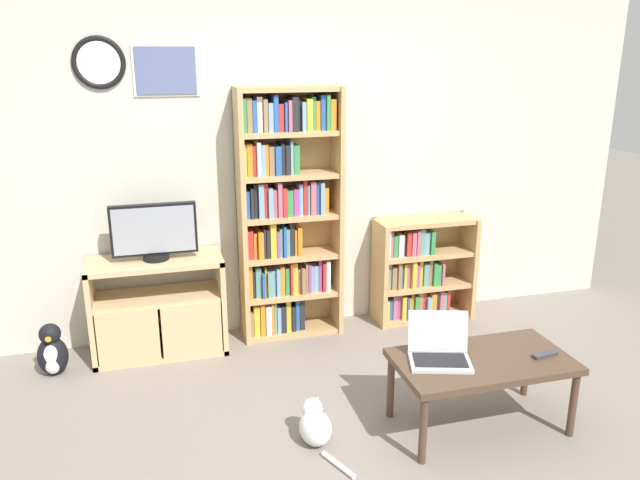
{
  "coord_description": "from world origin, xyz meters",
  "views": [
    {
      "loc": [
        -1.07,
        -2.78,
        2.14
      ],
      "look_at": [
        -0.02,
        0.98,
        0.94
      ],
      "focal_mm": 35.0,
      "sensor_mm": 36.0,
      "label": 1
    }
  ],
  "objects_px": {
    "television": "(154,232)",
    "remote_near_laptop": "(545,355)",
    "bookshelf_tall": "(285,215)",
    "penguin_figurine": "(52,352)",
    "cat": "(315,425)",
    "bookshelf_short": "(417,272)",
    "tv_stand": "(159,307)",
    "laptop": "(439,349)",
    "coffee_table": "(482,366)"
  },
  "relations": [
    {
      "from": "television",
      "to": "remote_near_laptop",
      "type": "bearing_deg",
      "value": -36.11
    },
    {
      "from": "bookshelf_short",
      "to": "penguin_figurine",
      "type": "bearing_deg",
      "value": -175.18
    },
    {
      "from": "television",
      "to": "bookshelf_short",
      "type": "relative_size",
      "value": 0.7
    },
    {
      "from": "tv_stand",
      "to": "laptop",
      "type": "relative_size",
      "value": 2.3
    },
    {
      "from": "penguin_figurine",
      "to": "tv_stand",
      "type": "bearing_deg",
      "value": 10.84
    },
    {
      "from": "tv_stand",
      "to": "bookshelf_short",
      "type": "relative_size",
      "value": 1.11
    },
    {
      "from": "penguin_figurine",
      "to": "cat",
      "type": "bearing_deg",
      "value": -38.62
    },
    {
      "from": "cat",
      "to": "laptop",
      "type": "bearing_deg",
      "value": -5.0
    },
    {
      "from": "bookshelf_tall",
      "to": "remote_near_laptop",
      "type": "distance_m",
      "value": 2.07
    },
    {
      "from": "bookshelf_short",
      "to": "laptop",
      "type": "bearing_deg",
      "value": -109.57
    },
    {
      "from": "penguin_figurine",
      "to": "television",
      "type": "bearing_deg",
      "value": 11.55
    },
    {
      "from": "tv_stand",
      "to": "remote_near_laptop",
      "type": "distance_m",
      "value": 2.63
    },
    {
      "from": "laptop",
      "to": "penguin_figurine",
      "type": "distance_m",
      "value": 2.6
    },
    {
      "from": "television",
      "to": "remote_near_laptop",
      "type": "distance_m",
      "value": 2.66
    },
    {
      "from": "bookshelf_short",
      "to": "coffee_table",
      "type": "bearing_deg",
      "value": -100.31
    },
    {
      "from": "cat",
      "to": "coffee_table",
      "type": "bearing_deg",
      "value": -7.54
    },
    {
      "from": "television",
      "to": "coffee_table",
      "type": "bearing_deg",
      "value": -39.87
    },
    {
      "from": "remote_near_laptop",
      "to": "television",
      "type": "bearing_deg",
      "value": -134.98
    },
    {
      "from": "penguin_figurine",
      "to": "bookshelf_tall",
      "type": "bearing_deg",
      "value": 8.22
    },
    {
      "from": "tv_stand",
      "to": "cat",
      "type": "height_order",
      "value": "tv_stand"
    },
    {
      "from": "coffee_table",
      "to": "cat",
      "type": "height_order",
      "value": "coffee_table"
    },
    {
      "from": "coffee_table",
      "to": "tv_stand",
      "type": "bearing_deg",
      "value": 140.54
    },
    {
      "from": "tv_stand",
      "to": "bookshelf_short",
      "type": "xyz_separation_m",
      "value": [
        2.06,
        0.1,
        0.04
      ]
    },
    {
      "from": "television",
      "to": "cat",
      "type": "relative_size",
      "value": 1.19
    },
    {
      "from": "remote_near_laptop",
      "to": "bookshelf_tall",
      "type": "bearing_deg",
      "value": -153.49
    },
    {
      "from": "remote_near_laptop",
      "to": "penguin_figurine",
      "type": "xyz_separation_m",
      "value": [
        -2.85,
        1.4,
        -0.28
      ]
    },
    {
      "from": "television",
      "to": "remote_near_laptop",
      "type": "height_order",
      "value": "television"
    },
    {
      "from": "cat",
      "to": "penguin_figurine",
      "type": "distance_m",
      "value": 1.95
    },
    {
      "from": "bookshelf_short",
      "to": "remote_near_laptop",
      "type": "distance_m",
      "value": 1.63
    },
    {
      "from": "laptop",
      "to": "cat",
      "type": "height_order",
      "value": "laptop"
    },
    {
      "from": "tv_stand",
      "to": "laptop",
      "type": "bearing_deg",
      "value": -42.58
    },
    {
      "from": "tv_stand",
      "to": "television",
      "type": "xyz_separation_m",
      "value": [
        0.01,
        0.01,
        0.56
      ]
    },
    {
      "from": "television",
      "to": "penguin_figurine",
      "type": "xyz_separation_m",
      "value": [
        -0.73,
        -0.15,
        -0.75
      ]
    },
    {
      "from": "laptop",
      "to": "cat",
      "type": "bearing_deg",
      "value": -166.21
    },
    {
      "from": "television",
      "to": "laptop",
      "type": "relative_size",
      "value": 1.44
    },
    {
      "from": "bookshelf_short",
      "to": "cat",
      "type": "relative_size",
      "value": 1.71
    },
    {
      "from": "remote_near_laptop",
      "to": "cat",
      "type": "relative_size",
      "value": 0.33
    },
    {
      "from": "bookshelf_short",
      "to": "television",
      "type": "bearing_deg",
      "value": -177.64
    },
    {
      "from": "tv_stand",
      "to": "bookshelf_tall",
      "type": "distance_m",
      "value": 1.14
    },
    {
      "from": "remote_near_laptop",
      "to": "penguin_figurine",
      "type": "bearing_deg",
      "value": -124.96
    },
    {
      "from": "coffee_table",
      "to": "penguin_figurine",
      "type": "height_order",
      "value": "coffee_table"
    },
    {
      "from": "television",
      "to": "bookshelf_short",
      "type": "distance_m",
      "value": 2.11
    },
    {
      "from": "bookshelf_short",
      "to": "laptop",
      "type": "distance_m",
      "value": 1.59
    },
    {
      "from": "bookshelf_tall",
      "to": "penguin_figurine",
      "type": "distance_m",
      "value": 1.88
    },
    {
      "from": "bookshelf_tall",
      "to": "remote_near_laptop",
      "type": "relative_size",
      "value": 11.46
    },
    {
      "from": "bookshelf_short",
      "to": "remote_near_laptop",
      "type": "relative_size",
      "value": 5.12
    },
    {
      "from": "laptop",
      "to": "remote_near_laptop",
      "type": "distance_m",
      "value": 0.62
    },
    {
      "from": "television",
      "to": "remote_near_laptop",
      "type": "xyz_separation_m",
      "value": [
        2.12,
        -1.55,
        -0.47
      ]
    },
    {
      "from": "cat",
      "to": "penguin_figurine",
      "type": "xyz_separation_m",
      "value": [
        -1.52,
        1.22,
        0.06
      ]
    },
    {
      "from": "bookshelf_short",
      "to": "remote_near_laptop",
      "type": "height_order",
      "value": "bookshelf_short"
    }
  ]
}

